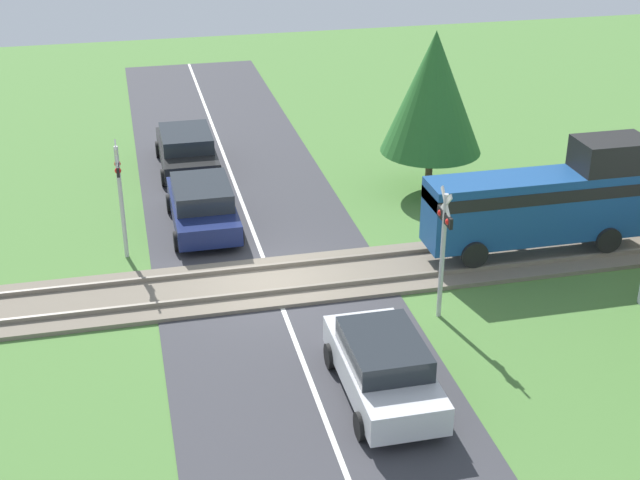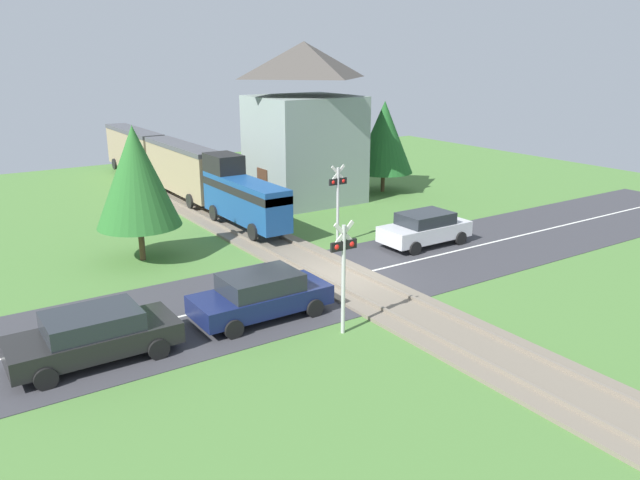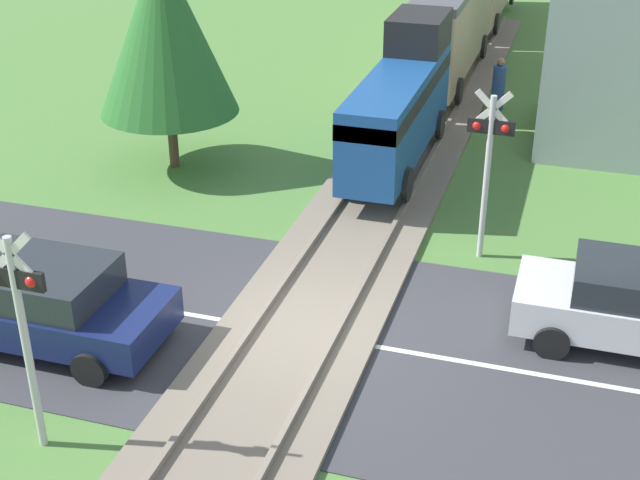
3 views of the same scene
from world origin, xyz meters
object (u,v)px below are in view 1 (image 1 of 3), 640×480
(car_near_crossing, at_px, (202,205))
(car_behind_queue, at_px, (187,149))
(car_far_side, at_px, (383,366))
(crossing_signal_east_approach, at_px, (444,238))
(crossing_signal_west_approach, at_px, (120,186))

(car_near_crossing, distance_m, car_behind_queue, 5.19)
(car_far_side, height_order, crossing_signal_east_approach, crossing_signal_east_approach)
(car_far_side, bearing_deg, car_near_crossing, -163.46)
(car_far_side, xyz_separation_m, crossing_signal_east_approach, (-2.98, 2.40, 1.44))
(crossing_signal_west_approach, relative_size, crossing_signal_east_approach, 1.00)
(crossing_signal_west_approach, height_order, crossing_signal_east_approach, same)
(car_far_side, distance_m, car_behind_queue, 15.16)
(car_near_crossing, bearing_deg, car_behind_queue, -180.00)
(car_far_side, xyz_separation_m, crossing_signal_west_approach, (-8.21, -5.28, 1.44))
(car_far_side, bearing_deg, crossing_signal_east_approach, 141.22)
(car_behind_queue, height_order, crossing_signal_west_approach, crossing_signal_west_approach)
(car_behind_queue, bearing_deg, car_far_side, 10.95)
(car_far_side, distance_m, crossing_signal_east_approach, 4.09)
(car_far_side, relative_size, crossing_signal_east_approach, 1.18)
(car_near_crossing, relative_size, car_far_side, 1.07)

